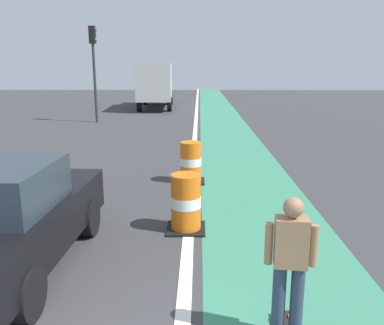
{
  "coord_description": "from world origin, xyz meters",
  "views": [
    {
      "loc": [
        1.09,
        -2.75,
        3.04
      ],
      "look_at": [
        0.95,
        5.29,
        1.1
      ],
      "focal_mm": 37.45,
      "sensor_mm": 36.0,
      "label": 1
    }
  ],
  "objects_px": {
    "skateboarder_on_lane": "(290,265)",
    "traffic_barrel_mid": "(191,163)",
    "delivery_truck_down_block": "(156,83)",
    "traffic_light_corner": "(94,57)",
    "traffic_barrel_front": "(186,203)",
    "parked_sedan_nearest": "(5,218)"
  },
  "relations": [
    {
      "from": "parked_sedan_nearest",
      "to": "traffic_barrel_front",
      "type": "distance_m",
      "value": 3.1
    },
    {
      "from": "traffic_barrel_mid",
      "to": "delivery_truck_down_block",
      "type": "xyz_separation_m",
      "value": [
        -2.98,
        19.42,
        1.31
      ]
    },
    {
      "from": "traffic_barrel_front",
      "to": "delivery_truck_down_block",
      "type": "xyz_separation_m",
      "value": [
        -2.96,
        22.66,
        1.31
      ]
    },
    {
      "from": "traffic_barrel_front",
      "to": "delivery_truck_down_block",
      "type": "bearing_deg",
      "value": 97.44
    },
    {
      "from": "skateboarder_on_lane",
      "to": "traffic_barrel_mid",
      "type": "height_order",
      "value": "skateboarder_on_lane"
    },
    {
      "from": "traffic_barrel_mid",
      "to": "delivery_truck_down_block",
      "type": "height_order",
      "value": "delivery_truck_down_block"
    },
    {
      "from": "skateboarder_on_lane",
      "to": "parked_sedan_nearest",
      "type": "height_order",
      "value": "parked_sedan_nearest"
    },
    {
      "from": "delivery_truck_down_block",
      "to": "skateboarder_on_lane",
      "type": "bearing_deg",
      "value": -80.71
    },
    {
      "from": "skateboarder_on_lane",
      "to": "traffic_barrel_mid",
      "type": "distance_m",
      "value": 6.45
    },
    {
      "from": "skateboarder_on_lane",
      "to": "traffic_light_corner",
      "type": "bearing_deg",
      "value": 110.35
    },
    {
      "from": "traffic_light_corner",
      "to": "delivery_truck_down_block",
      "type": "bearing_deg",
      "value": 72.15
    },
    {
      "from": "parked_sedan_nearest",
      "to": "traffic_light_corner",
      "type": "height_order",
      "value": "traffic_light_corner"
    },
    {
      "from": "traffic_light_corner",
      "to": "traffic_barrel_mid",
      "type": "bearing_deg",
      "value": -65.0
    },
    {
      "from": "traffic_light_corner",
      "to": "traffic_barrel_front",
      "type": "bearing_deg",
      "value": -70.01
    },
    {
      "from": "skateboarder_on_lane",
      "to": "delivery_truck_down_block",
      "type": "relative_size",
      "value": 0.22
    },
    {
      "from": "skateboarder_on_lane",
      "to": "traffic_barrel_front",
      "type": "height_order",
      "value": "skateboarder_on_lane"
    },
    {
      "from": "traffic_light_corner",
      "to": "skateboarder_on_lane",
      "type": "bearing_deg",
      "value": -69.65
    },
    {
      "from": "traffic_barrel_mid",
      "to": "traffic_light_corner",
      "type": "bearing_deg",
      "value": 115.0
    },
    {
      "from": "traffic_barrel_mid",
      "to": "traffic_light_corner",
      "type": "distance_m",
      "value": 13.26
    },
    {
      "from": "traffic_barrel_mid",
      "to": "traffic_barrel_front",
      "type": "bearing_deg",
      "value": -90.41
    },
    {
      "from": "parked_sedan_nearest",
      "to": "traffic_light_corner",
      "type": "distance_m",
      "value": 16.98
    },
    {
      "from": "skateboarder_on_lane",
      "to": "traffic_barrel_front",
      "type": "xyz_separation_m",
      "value": [
        -1.25,
        3.09,
        -0.38
      ]
    }
  ]
}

